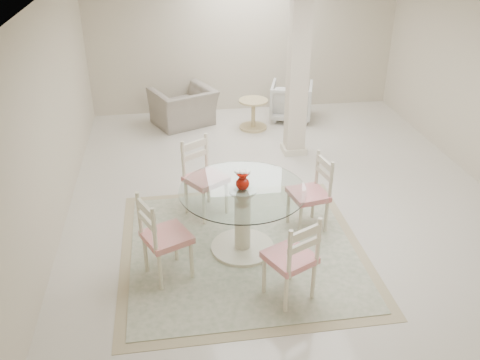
{
  "coord_description": "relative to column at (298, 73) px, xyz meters",
  "views": [
    {
      "loc": [
        -1.55,
        -6.28,
        3.66
      ],
      "look_at": [
        -0.78,
        -1.14,
        0.85
      ],
      "focal_mm": 38.0,
      "sensor_mm": 36.0,
      "label": 1
    }
  ],
  "objects": [
    {
      "name": "area_rug",
      "position": [
        -1.28,
        -2.64,
        -1.34
      ],
      "size": [
        2.9,
        2.9,
        0.02
      ],
      "color": "tan",
      "rests_on": "ground"
    },
    {
      "name": "dining_chair_south",
      "position": [
        -0.9,
        -3.58,
        -0.76
      ],
      "size": [
        0.6,
        0.6,
        1.12
      ],
      "rotation": [
        0.0,
        0.0,
        3.6
      ],
      "color": "beige",
      "rests_on": "ground"
    },
    {
      "name": "dining_chair_west",
      "position": [
        -2.23,
        -3.02,
        -0.74
      ],
      "size": [
        0.61,
        0.61,
        1.15
      ],
      "rotation": [
        0.0,
        0.0,
        2.0
      ],
      "color": "beige",
      "rests_on": "ground"
    },
    {
      "name": "armchair_white",
      "position": [
        0.31,
        1.49,
        -0.99
      ],
      "size": [
        0.97,
        0.98,
        0.72
      ],
      "primitive_type": "imported",
      "rotation": [
        0.0,
        0.0,
        2.84
      ],
      "color": "silver",
      "rests_on": "ground"
    },
    {
      "name": "dining_table",
      "position": [
        -1.28,
        -2.64,
        -0.92
      ],
      "size": [
        1.45,
        1.45,
        0.84
      ],
      "rotation": [
        0.0,
        0.0,
        0.38
      ],
      "color": "beige",
      "rests_on": "ground"
    },
    {
      "name": "red_vase",
      "position": [
        -1.28,
        -2.63,
        -0.4
      ],
      "size": [
        0.18,
        0.16,
        0.24
      ],
      "color": "#9D0F04",
      "rests_on": "dining_table"
    },
    {
      "name": "dining_chair_north",
      "position": [
        -1.67,
        -1.69,
        -0.74
      ],
      "size": [
        0.64,
        0.64,
        1.16
      ],
      "rotation": [
        0.0,
        0.0,
        0.58
      ],
      "color": "beige",
      "rests_on": "ground"
    },
    {
      "name": "recliner_taupe",
      "position": [
        -1.76,
        1.5,
        -1.0
      ],
      "size": [
        1.36,
        1.29,
        0.69
      ],
      "primitive_type": "imported",
      "rotation": [
        0.0,
        0.0,
        3.56
      ],
      "color": "gray",
      "rests_on": "ground"
    },
    {
      "name": "column",
      "position": [
        0.0,
        0.0,
        0.0
      ],
      "size": [
        0.3,
        0.3,
        2.7
      ],
      "primitive_type": "cube",
      "color": "beige",
      "rests_on": "ground"
    },
    {
      "name": "side_table",
      "position": [
        -0.5,
        1.11,
        -1.09
      ],
      "size": [
        0.53,
        0.53,
        0.55
      ],
      "color": "#D9C485",
      "rests_on": "ground"
    },
    {
      "name": "room_shell",
      "position": [
        -0.5,
        -1.3,
        0.51
      ],
      "size": [
        6.02,
        7.02,
        2.71
      ],
      "color": "beige",
      "rests_on": "ground"
    },
    {
      "name": "ground",
      "position": [
        -0.5,
        -1.3,
        -1.35
      ],
      "size": [
        7.0,
        7.0,
        0.0
      ],
      "primitive_type": "plane",
      "color": "silver",
      "rests_on": "ground"
    },
    {
      "name": "dining_chair_east",
      "position": [
        -0.33,
        -2.27,
        -0.77
      ],
      "size": [
        0.51,
        0.51,
        1.09
      ],
      "rotation": [
        0.0,
        0.0,
        -1.38
      ],
      "color": "beige",
      "rests_on": "ground"
    }
  ]
}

